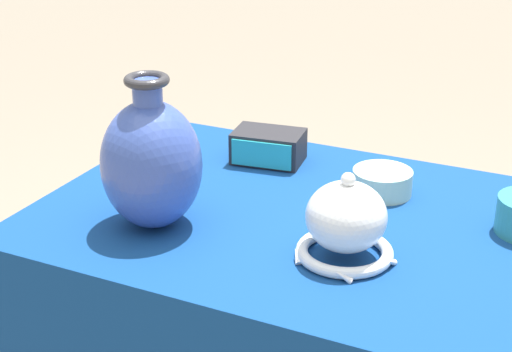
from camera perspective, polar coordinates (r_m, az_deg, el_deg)
name	(u,v)px	position (r m, az deg, el deg)	size (l,w,h in m)	color
display_table	(301,257)	(1.61, 3.28, -5.88)	(1.06, 0.76, 0.79)	#38383D
vase_tall_bulbous	(151,163)	(1.50, -7.62, 0.97)	(0.19, 0.19, 0.30)	#3851A8
vase_dome_bell	(346,224)	(1.40, 6.55, -3.47)	(0.18, 0.19, 0.17)	white
mosaic_tile_box	(268,147)	(1.82, 0.89, 2.15)	(0.17, 0.13, 0.07)	#232328
pot_squat_celadon	(382,182)	(1.68, 9.16, -0.44)	(0.13, 0.13, 0.05)	#A8CCB7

